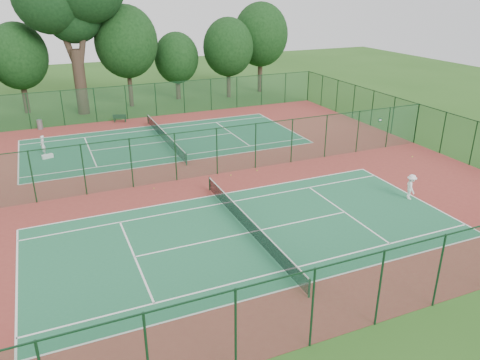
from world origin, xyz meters
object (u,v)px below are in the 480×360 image
(bench, at_px, (120,118))
(kit_bag, at_px, (48,156))
(player_near, at_px, (411,187))
(player_far, at_px, (43,146))
(trash_bin, at_px, (40,124))

(bench, xyz_separation_m, kit_bag, (-7.25, -8.57, -0.26))
(player_near, height_order, player_far, player_near)
(player_far, xyz_separation_m, trash_bin, (-0.03, 8.20, -0.37))
(player_far, distance_m, bench, 10.74)
(player_far, xyz_separation_m, kit_bag, (0.21, -0.86, -0.67))
(player_near, xyz_separation_m, trash_bin, (-21.36, 26.63, -0.38))
(player_near, distance_m, trash_bin, 34.14)
(player_far, xyz_separation_m, bench, (7.47, 7.70, -0.41))
(player_near, relative_size, trash_bin, 1.80)
(player_near, relative_size, bench, 1.21)
(kit_bag, bearing_deg, trash_bin, 76.68)
(player_near, height_order, kit_bag, player_near)
(trash_bin, distance_m, bench, 7.51)
(trash_bin, bearing_deg, bench, -3.82)
(kit_bag, bearing_deg, bench, 34.91)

